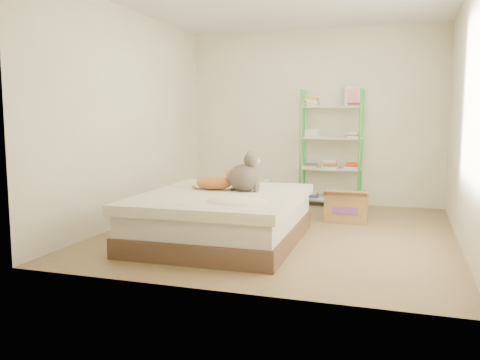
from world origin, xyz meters
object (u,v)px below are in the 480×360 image
at_px(bed, 222,217).
at_px(shelf_unit, 331,151).
at_px(orange_cat, 214,181).
at_px(cardboard_box, 347,207).
at_px(white_bin, 259,191).
at_px(grey_cat, 244,172).

height_order(bed, shelf_unit, shelf_unit).
bearing_deg(orange_cat, cardboard_box, 33.77).
height_order(orange_cat, cardboard_box, orange_cat).
height_order(orange_cat, white_bin, orange_cat).
xyz_separation_m(grey_cat, white_bin, (-0.48, 2.26, -0.55)).
height_order(bed, white_bin, bed).
height_order(bed, grey_cat, grey_cat).
bearing_deg(cardboard_box, white_bin, 143.15).
height_order(orange_cat, shelf_unit, shelf_unit).
xyz_separation_m(grey_cat, cardboard_box, (0.96, 1.22, -0.54)).
bearing_deg(white_bin, orange_cat, -86.56).
bearing_deg(shelf_unit, white_bin, -178.38).
bearing_deg(shelf_unit, orange_cat, -112.75).
bearing_deg(orange_cat, grey_cat, -9.04).
distance_m(grey_cat, cardboard_box, 1.65).
xyz_separation_m(orange_cat, shelf_unit, (0.96, 2.29, 0.21)).
relative_size(grey_cat, shelf_unit, 0.24).
relative_size(bed, white_bin, 5.95).
bearing_deg(cardboard_box, shelf_unit, 106.93).
relative_size(orange_cat, cardboard_box, 0.91).
height_order(cardboard_box, white_bin, cardboard_box).
xyz_separation_m(orange_cat, white_bin, (-0.14, 2.26, -0.43)).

